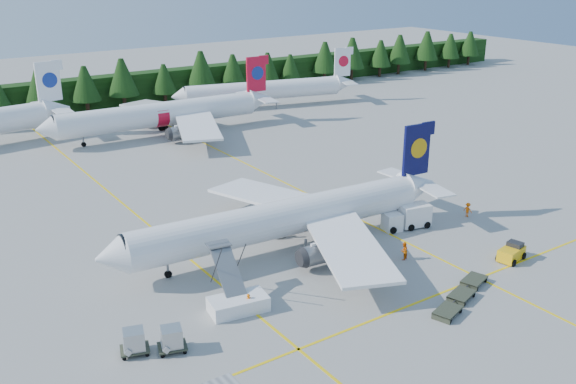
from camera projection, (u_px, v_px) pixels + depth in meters
ground at (385, 270)px, 59.55m from camera, size 320.00×320.00×0.00m
taxi_stripe_a at (157, 232)px, 67.71m from camera, size 0.25×120.00×0.01m
taxi_stripe_b at (310, 195)px, 78.25m from camera, size 0.25×120.00×0.01m
taxi_stripe_cross at (432, 297)px, 54.88m from camera, size 80.00×0.25×0.01m
treeline_hedge at (94, 93)px, 122.24m from camera, size 220.00×4.00×6.00m
airliner_navy at (275, 221)px, 62.37m from camera, size 36.68×30.11×10.66m
airliner_red at (156, 115)px, 103.18m from camera, size 39.07×32.12×11.36m
airliner_far_right at (259, 90)px, 123.06m from camera, size 35.67×11.08×10.53m
airstairs at (237, 299)px, 52.69m from camera, size 5.08×6.90×4.28m
service_truck at (407, 217)px, 68.50m from camera, size 5.48×3.03×2.50m
baggage_tug at (512, 252)px, 61.33m from camera, size 3.19×2.14×1.57m
dolly_train at (461, 294)px, 54.35m from camera, size 8.87×4.67×0.15m
uld_pair at (153, 339)px, 46.80m from camera, size 4.89×3.39×1.62m
crew_a at (249, 303)px, 52.27m from camera, size 0.66×0.50×1.61m
crew_b at (404, 251)px, 61.36m from camera, size 1.05×0.94×1.78m
crew_c at (468, 210)px, 71.59m from camera, size 0.57×0.75×1.63m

